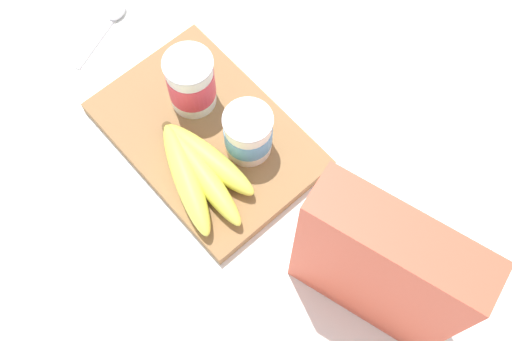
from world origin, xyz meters
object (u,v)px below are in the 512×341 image
(yogurt_cup_front, at_px, (191,82))
(spoon, at_px, (108,25))
(cereal_box, at_px, (380,269))
(banana_bunch, at_px, (198,171))
(cutting_board, at_px, (206,136))
(yogurt_cup_back, at_px, (248,133))

(yogurt_cup_front, xyz_separation_m, spoon, (-0.20, -0.01, -0.06))
(cereal_box, bearing_deg, yogurt_cup_front, 161.52)
(yogurt_cup_front, bearing_deg, banana_bunch, -35.76)
(cutting_board, relative_size, banana_bunch, 1.67)
(cutting_board, distance_m, cereal_box, 0.33)
(cereal_box, relative_size, yogurt_cup_back, 3.15)
(yogurt_cup_front, bearing_deg, spoon, -176.70)
(cereal_box, distance_m, yogurt_cup_back, 0.26)
(banana_bunch, bearing_deg, cereal_box, 12.35)
(yogurt_cup_front, distance_m, yogurt_cup_back, 0.11)
(cereal_box, bearing_deg, banana_bunch, 176.08)
(cutting_board, bearing_deg, cereal_box, 1.46)
(yogurt_cup_back, xyz_separation_m, banana_bunch, (-0.01, -0.08, -0.02))
(cereal_box, distance_m, yogurt_cup_front, 0.36)
(yogurt_cup_front, height_order, yogurt_cup_back, yogurt_cup_front)
(spoon, bearing_deg, yogurt_cup_front, 3.30)
(yogurt_cup_front, relative_size, spoon, 0.74)
(spoon, bearing_deg, cutting_board, -2.28)
(cereal_box, height_order, spoon, cereal_box)
(yogurt_cup_front, relative_size, yogurt_cup_back, 1.20)
(cutting_board, distance_m, spoon, 0.25)
(cereal_box, relative_size, spoon, 1.95)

